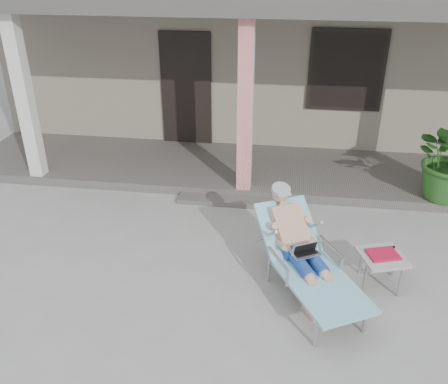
# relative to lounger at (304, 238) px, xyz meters

# --- Properties ---
(ground) EXTENTS (60.00, 60.00, 0.00)m
(ground) POSITION_rel_lounger_xyz_m (-0.91, 0.11, -0.71)
(ground) COLOR #9E9E99
(ground) RESTS_ON ground
(house) EXTENTS (10.40, 5.40, 3.30)m
(house) POSITION_rel_lounger_xyz_m (-0.91, 6.60, 0.95)
(house) COLOR gray
(house) RESTS_ON ground
(porch_deck) EXTENTS (10.00, 2.00, 0.15)m
(porch_deck) POSITION_rel_lounger_xyz_m (-0.91, 3.11, -0.64)
(porch_deck) COLOR #605B56
(porch_deck) RESTS_ON ground
(porch_overhang) EXTENTS (10.00, 2.30, 2.85)m
(porch_overhang) POSITION_rel_lounger_xyz_m (-0.91, 3.05, 2.07)
(porch_overhang) COLOR silver
(porch_overhang) RESTS_ON porch_deck
(porch_step) EXTENTS (2.00, 0.30, 0.07)m
(porch_step) POSITION_rel_lounger_xyz_m (-0.91, 1.96, -0.68)
(porch_step) COLOR #605B56
(porch_step) RESTS_ON ground
(lounger) EXTENTS (1.40, 1.83, 1.16)m
(lounger) POSITION_rel_lounger_xyz_m (0.00, 0.00, 0.00)
(lounger) COLOR #B7B7BC
(lounger) RESTS_ON ground
(side_table) EXTENTS (0.62, 0.62, 0.44)m
(side_table) POSITION_rel_lounger_xyz_m (0.93, 0.22, -0.34)
(side_table) COLOR #ACACA7
(side_table) RESTS_ON ground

